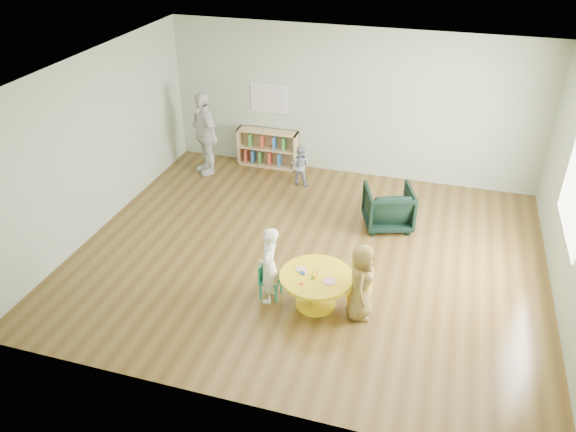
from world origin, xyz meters
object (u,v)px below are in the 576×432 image
object	(u,v)px
kid_chair_left	(268,278)
armchair	(388,207)
child_left	(269,265)
toddler	(300,165)
activity_table	(316,285)
kid_chair_right	(362,293)
adult_caretaker	(204,133)
child_right	(361,282)
bookshelf	(268,148)

from	to	relation	value
kid_chair_left	armchair	world-z (taller)	armchair
child_left	toddler	size ratio (longest dim) A/B	1.44
activity_table	kid_chair_right	world-z (taller)	activity_table
kid_chair_right	adult_caretaker	world-z (taller)	adult_caretaker
activity_table	kid_chair_left	bearing A→B (deg)	178.29
child_left	toddler	bearing A→B (deg)	-175.49
child_left	child_right	bearing A→B (deg)	86.49
activity_table	adult_caretaker	distance (m)	4.56
adult_caretaker	child_right	bearing A→B (deg)	-1.72
bookshelf	child_left	world-z (taller)	child_left
child_right	toddler	bearing A→B (deg)	22.25
kid_chair_right	toddler	xyz separation A→B (m)	(-1.77, 3.29, 0.11)
activity_table	adult_caretaker	world-z (taller)	adult_caretaker
kid_chair_right	toddler	world-z (taller)	toddler
kid_chair_right	bookshelf	size ratio (longest dim) A/B	0.44
kid_chair_right	child_right	distance (m)	0.28
kid_chair_right	activity_table	bearing A→B (deg)	102.77
bookshelf	armchair	distance (m)	3.13
activity_table	kid_chair_left	distance (m)	0.68
toddler	child_right	bearing A→B (deg)	118.54
kid_chair_left	toddler	xyz separation A→B (m)	(-0.48, 3.34, 0.11)
child_right	toddler	distance (m)	3.83
activity_table	kid_chair_right	xyz separation A→B (m)	(0.61, 0.07, -0.06)
activity_table	child_left	world-z (taller)	child_left
kid_chair_right	child_left	world-z (taller)	child_left
armchair	adult_caretaker	xyz separation A→B (m)	(-3.69, 1.03, 0.46)
bookshelf	armchair	bearing A→B (deg)	-32.38
kid_chair_left	kid_chair_right	world-z (taller)	kid_chair_right
toddler	kid_chair_right	bearing A→B (deg)	119.49
activity_table	adult_caretaker	xyz separation A→B (m)	(-3.06, 3.35, 0.47)
kid_chair_left	toddler	bearing A→B (deg)	-169.98
toddler	child_left	bearing A→B (deg)	99.93
kid_chair_right	child_left	xyz separation A→B (m)	(-1.24, -0.13, 0.28)
kid_chair_left	child_left	size ratio (longest dim) A/B	0.46
child_left	adult_caretaker	size ratio (longest dim) A/B	0.69
child_left	adult_caretaker	bearing A→B (deg)	-148.81
child_left	adult_caretaker	distance (m)	4.19
bookshelf	kid_chair_left	bearing A→B (deg)	-71.48
armchair	adult_caretaker	bearing A→B (deg)	-34.40
armchair	adult_caretaker	size ratio (longest dim) A/B	0.48
child_right	adult_caretaker	world-z (taller)	adult_caretaker
kid_chair_left	child_right	distance (m)	1.30
child_right	adult_caretaker	size ratio (longest dim) A/B	0.67
toddler	activity_table	bearing A→B (deg)	110.29
adult_caretaker	child_left	bearing A→B (deg)	-13.46
kid_chair_right	kid_chair_left	bearing A→B (deg)	98.20
kid_chair_left	adult_caretaker	distance (m)	4.13
kid_chair_right	bookshelf	distance (m)	4.71
activity_table	child_left	bearing A→B (deg)	-174.92
activity_table	bookshelf	bearing A→B (deg)	116.70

